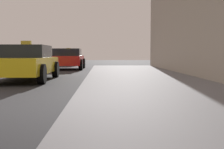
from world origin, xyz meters
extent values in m
cube|color=slate|center=(4.00, 0.00, 0.07)|extent=(4.00, 32.00, 0.15)
cube|color=yellow|center=(-0.21, 6.14, 0.54)|extent=(1.74, 4.47, 0.55)
cube|color=black|center=(-0.21, 6.36, 1.04)|extent=(1.53, 2.01, 0.45)
cube|color=yellow|center=(-0.21, 6.36, 1.35)|extent=(0.36, 0.14, 0.16)
cylinder|color=black|center=(0.66, 4.71, 0.32)|extent=(0.22, 0.64, 0.64)
cylinder|color=black|center=(0.66, 7.57, 0.32)|extent=(0.22, 0.64, 0.64)
cylinder|color=black|center=(-1.08, 7.57, 0.32)|extent=(0.22, 0.64, 0.64)
cube|color=red|center=(0.38, 14.18, 0.54)|extent=(1.85, 4.00, 0.55)
cube|color=black|center=(0.38, 14.38, 1.04)|extent=(1.63, 1.80, 0.45)
cylinder|color=black|center=(1.31, 12.90, 0.32)|extent=(0.22, 0.64, 0.64)
cylinder|color=black|center=(-0.54, 12.90, 0.32)|extent=(0.22, 0.64, 0.64)
cylinder|color=black|center=(1.31, 15.46, 0.32)|extent=(0.22, 0.64, 0.64)
cylinder|color=black|center=(-0.54, 15.46, 0.32)|extent=(0.22, 0.64, 0.64)
cube|color=#B7B7BF|center=(-0.35, 21.40, 0.54)|extent=(1.85, 4.24, 0.55)
cube|color=black|center=(-0.35, 21.62, 1.04)|extent=(1.63, 1.91, 0.45)
cube|color=yellow|center=(-0.35, 21.62, 1.35)|extent=(0.36, 0.14, 0.16)
cylinder|color=black|center=(0.57, 20.05, 0.32)|extent=(0.22, 0.64, 0.64)
cylinder|color=black|center=(-1.28, 20.05, 0.32)|extent=(0.22, 0.64, 0.64)
cylinder|color=black|center=(0.57, 22.76, 0.32)|extent=(0.22, 0.64, 0.64)
cylinder|color=black|center=(-1.28, 22.76, 0.32)|extent=(0.22, 0.64, 0.64)
camera|label=1|loc=(2.57, -5.06, 0.97)|focal=49.60mm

